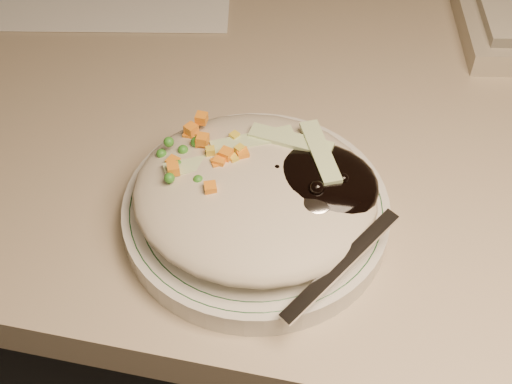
# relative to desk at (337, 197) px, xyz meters

# --- Properties ---
(desk) EXTENTS (1.40, 0.70, 0.74)m
(desk) POSITION_rel_desk_xyz_m (0.00, 0.00, 0.00)
(desk) COLOR tan
(desk) RESTS_ON ground
(plate) EXTENTS (0.22, 0.22, 0.02)m
(plate) POSITION_rel_desk_xyz_m (-0.06, -0.22, 0.21)
(plate) COLOR silver
(plate) RESTS_ON desk
(plate_rim) EXTENTS (0.21, 0.21, 0.00)m
(plate_rim) POSITION_rel_desk_xyz_m (-0.06, -0.22, 0.22)
(plate_rim) COLOR #144723
(plate_rim) RESTS_ON plate
(meal) EXTENTS (0.21, 0.19, 0.05)m
(meal) POSITION_rel_desk_xyz_m (-0.05, -0.22, 0.24)
(meal) COLOR #AEA28D
(meal) RESTS_ON plate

